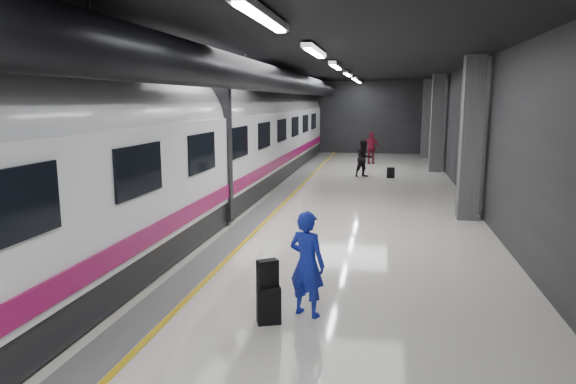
{
  "coord_description": "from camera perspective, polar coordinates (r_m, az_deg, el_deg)",
  "views": [
    {
      "loc": [
        2.24,
        -12.86,
        3.29
      ],
      "look_at": [
        0.19,
        -2.1,
        1.34
      ],
      "focal_mm": 32.0,
      "sensor_mm": 36.0,
      "label": 1
    }
  ],
  "objects": [
    {
      "name": "ground",
      "position": [
        13.46,
        0.87,
        -4.03
      ],
      "size": [
        40.0,
        40.0,
        0.0
      ],
      "primitive_type": "plane",
      "color": "silver",
      "rests_on": "ground"
    },
    {
      "name": "platform_hall",
      "position": [
        14.05,
        0.42,
        11.12
      ],
      "size": [
        10.02,
        40.02,
        4.51
      ],
      "color": "black",
      "rests_on": "ground"
    },
    {
      "name": "train",
      "position": [
        14.04,
        -12.33,
        4.89
      ],
      "size": [
        3.05,
        38.0,
        4.05
      ],
      "color": "black",
      "rests_on": "ground"
    },
    {
      "name": "traveler_main",
      "position": [
        7.94,
        2.12,
        -7.97
      ],
      "size": [
        0.71,
        0.6,
        1.66
      ],
      "primitive_type": "imported",
      "rotation": [
        0.0,
        0.0,
        2.73
      ],
      "color": "#1B32CD",
      "rests_on": "ground"
    },
    {
      "name": "suitcase_main",
      "position": [
        7.85,
        -2.16,
        -12.42
      ],
      "size": [
        0.41,
        0.33,
        0.57
      ],
      "primitive_type": "cube",
      "rotation": [
        0.0,
        0.0,
        0.38
      ],
      "color": "black",
      "rests_on": "ground"
    },
    {
      "name": "shoulder_bag",
      "position": [
        7.7,
        -2.28,
        -9.0
      ],
      "size": [
        0.34,
        0.31,
        0.41
      ],
      "primitive_type": "cube",
      "rotation": [
        0.0,
        0.0,
        0.62
      ],
      "color": "black",
      "rests_on": "suitcase_main"
    },
    {
      "name": "traveler_far_a",
      "position": [
        22.6,
        8.43,
        3.7
      ],
      "size": [
        0.99,
        0.93,
        1.61
      ],
      "primitive_type": "imported",
      "rotation": [
        0.0,
        0.0,
        0.56
      ],
      "color": "black",
      "rests_on": "ground"
    },
    {
      "name": "traveler_far_b",
      "position": [
        27.49,
        9.2,
        4.85
      ],
      "size": [
        1.03,
        0.59,
        1.65
      ],
      "primitive_type": "imported",
      "rotation": [
        0.0,
        0.0,
        0.2
      ],
      "color": "maroon",
      "rests_on": "ground"
    },
    {
      "name": "suitcase_far",
      "position": [
        22.56,
        11.33,
        2.13
      ],
      "size": [
        0.34,
        0.25,
        0.46
      ],
      "primitive_type": "cube",
      "rotation": [
        0.0,
        0.0,
        0.18
      ],
      "color": "black",
      "rests_on": "ground"
    }
  ]
}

